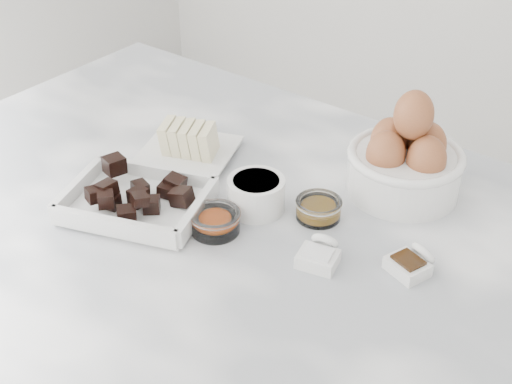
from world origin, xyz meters
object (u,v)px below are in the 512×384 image
at_px(butter_plate, 186,145).
at_px(vanilla_spoon, 411,263).
at_px(honey_bowl, 319,208).
at_px(chocolate_dish, 136,197).
at_px(sugar_ramekin, 256,193).
at_px(egg_bowl, 406,160).
at_px(salt_spoon, 320,254).
at_px(zest_bowl, 215,221).

distance_m(butter_plate, vanilla_spoon, 0.44).
relative_size(honey_bowl, vanilla_spoon, 0.94).
distance_m(chocolate_dish, honey_bowl, 0.27).
distance_m(sugar_ramekin, egg_bowl, 0.23).
bearing_deg(butter_plate, chocolate_dish, -74.30).
height_order(sugar_ramekin, salt_spoon, sugar_ramekin).
distance_m(zest_bowl, salt_spoon, 0.16).
height_order(egg_bowl, salt_spoon, egg_bowl).
bearing_deg(chocolate_dish, butter_plate, 105.70).
bearing_deg(salt_spoon, chocolate_dish, -167.49).
xyz_separation_m(egg_bowl, honey_bowl, (-0.07, -0.14, -0.04)).
bearing_deg(chocolate_dish, egg_bowl, 44.65).
relative_size(zest_bowl, vanilla_spoon, 1.01).
height_order(sugar_ramekin, vanilla_spoon, sugar_ramekin).
relative_size(chocolate_dish, zest_bowl, 3.31).
relative_size(egg_bowl, vanilla_spoon, 2.41).
xyz_separation_m(chocolate_dish, egg_bowl, (0.29, 0.29, 0.03)).
relative_size(egg_bowl, zest_bowl, 2.39).
bearing_deg(sugar_ramekin, butter_plate, 165.44).
relative_size(sugar_ramekin, honey_bowl, 1.23).
xyz_separation_m(honey_bowl, salt_spoon, (0.06, -0.09, -0.00)).
xyz_separation_m(sugar_ramekin, salt_spoon, (0.14, -0.05, -0.01)).
bearing_deg(egg_bowl, vanilla_spoon, -58.80).
bearing_deg(egg_bowl, honey_bowl, -115.29).
relative_size(chocolate_dish, vanilla_spoon, 3.34).
xyz_separation_m(chocolate_dish, vanilla_spoon, (0.39, 0.12, -0.01)).
bearing_deg(chocolate_dish, salt_spoon, 12.51).
relative_size(egg_bowl, salt_spoon, 2.47).
bearing_deg(vanilla_spoon, butter_plate, 175.22).
xyz_separation_m(sugar_ramekin, honey_bowl, (0.09, 0.04, -0.01)).
height_order(honey_bowl, zest_bowl, zest_bowl).
xyz_separation_m(chocolate_dish, sugar_ramekin, (0.14, 0.11, 0.01)).
bearing_deg(butter_plate, sugar_ramekin, -14.56).
xyz_separation_m(butter_plate, honey_bowl, (0.27, -0.01, -0.01)).
distance_m(chocolate_dish, vanilla_spoon, 0.41).
relative_size(zest_bowl, salt_spoon, 1.04).
xyz_separation_m(egg_bowl, vanilla_spoon, (0.10, -0.16, -0.04)).
distance_m(sugar_ramekin, salt_spoon, 0.15).
bearing_deg(sugar_ramekin, vanilla_spoon, 2.59).
distance_m(chocolate_dish, sugar_ramekin, 0.18).
distance_m(egg_bowl, salt_spoon, 0.23).
distance_m(chocolate_dish, butter_plate, 0.16).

